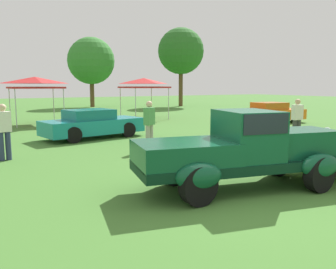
{
  "coord_description": "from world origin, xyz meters",
  "views": [
    {
      "loc": [
        -4.72,
        -5.08,
        2.23
      ],
      "look_at": [
        -0.2,
        2.53,
        0.98
      ],
      "focal_mm": 37.36,
      "sensor_mm": 36.0,
      "label": 1
    }
  ],
  "objects_px": {
    "show_car_orange": "(271,113)",
    "spectator_between_cars": "(297,118)",
    "spectator_near_truck": "(4,130)",
    "canopy_tent_left_field": "(35,82)",
    "canopy_tent_center_field": "(144,82)",
    "show_car_teal": "(93,124)",
    "feature_pickup_truck": "(243,149)",
    "spectator_by_row": "(149,123)"
  },
  "relations": [
    {
      "from": "show_car_orange",
      "to": "spectator_between_cars",
      "type": "bearing_deg",
      "value": -129.06
    },
    {
      "from": "spectator_near_truck",
      "to": "canopy_tent_left_field",
      "type": "relative_size",
      "value": 0.61
    },
    {
      "from": "show_car_orange",
      "to": "canopy_tent_center_field",
      "type": "distance_m",
      "value": 8.39
    },
    {
      "from": "spectator_between_cars",
      "to": "canopy_tent_left_field",
      "type": "xyz_separation_m",
      "value": [
        -7.82,
        11.69,
        1.51
      ]
    },
    {
      "from": "show_car_teal",
      "to": "spectator_near_truck",
      "type": "height_order",
      "value": "spectator_near_truck"
    },
    {
      "from": "show_car_teal",
      "to": "feature_pickup_truck",
      "type": "bearing_deg",
      "value": -87.55
    },
    {
      "from": "show_car_orange",
      "to": "spectator_between_cars",
      "type": "height_order",
      "value": "spectator_between_cars"
    },
    {
      "from": "spectator_between_cars",
      "to": "spectator_by_row",
      "type": "relative_size",
      "value": 1.0
    },
    {
      "from": "show_car_orange",
      "to": "canopy_tent_center_field",
      "type": "height_order",
      "value": "canopy_tent_center_field"
    },
    {
      "from": "spectator_by_row",
      "to": "feature_pickup_truck",
      "type": "bearing_deg",
      "value": -95.19
    },
    {
      "from": "show_car_orange",
      "to": "spectator_by_row",
      "type": "height_order",
      "value": "spectator_by_row"
    },
    {
      "from": "canopy_tent_left_field",
      "to": "spectator_near_truck",
      "type": "bearing_deg",
      "value": -105.43
    },
    {
      "from": "feature_pickup_truck",
      "to": "show_car_orange",
      "type": "bearing_deg",
      "value": 40.61
    },
    {
      "from": "feature_pickup_truck",
      "to": "spectator_near_truck",
      "type": "distance_m",
      "value": 7.1
    },
    {
      "from": "show_car_orange",
      "to": "canopy_tent_center_field",
      "type": "bearing_deg",
      "value": 131.36
    },
    {
      "from": "feature_pickup_truck",
      "to": "canopy_tent_left_field",
      "type": "bearing_deg",
      "value": 95.27
    },
    {
      "from": "spectator_near_truck",
      "to": "canopy_tent_center_field",
      "type": "bearing_deg",
      "value": 45.33
    },
    {
      "from": "spectator_between_cars",
      "to": "canopy_tent_center_field",
      "type": "bearing_deg",
      "value": 94.69
    },
    {
      "from": "spectator_near_truck",
      "to": "show_car_teal",
      "type": "bearing_deg",
      "value": 38.96
    },
    {
      "from": "spectator_between_cars",
      "to": "feature_pickup_truck",
      "type": "bearing_deg",
      "value": -149.21
    },
    {
      "from": "feature_pickup_truck",
      "to": "show_car_orange",
      "type": "xyz_separation_m",
      "value": [
        10.84,
        9.3,
        -0.27
      ]
    },
    {
      "from": "show_car_teal",
      "to": "spectator_between_cars",
      "type": "xyz_separation_m",
      "value": [
        6.76,
        -5.01,
        0.31
      ]
    },
    {
      "from": "show_car_orange",
      "to": "canopy_tent_center_field",
      "type": "relative_size",
      "value": 1.54
    },
    {
      "from": "show_car_teal",
      "to": "spectator_near_truck",
      "type": "bearing_deg",
      "value": -141.04
    },
    {
      "from": "spectator_by_row",
      "to": "canopy_tent_left_field",
      "type": "bearing_deg",
      "value": 100.54
    },
    {
      "from": "feature_pickup_truck",
      "to": "canopy_tent_center_field",
      "type": "xyz_separation_m",
      "value": [
        5.43,
        15.44,
        1.55
      ]
    },
    {
      "from": "spectator_near_truck",
      "to": "spectator_by_row",
      "type": "xyz_separation_m",
      "value": [
        4.58,
        -0.55,
        0.0
      ]
    },
    {
      "from": "show_car_teal",
      "to": "show_car_orange",
      "type": "height_order",
      "value": "same"
    },
    {
      "from": "show_car_teal",
      "to": "canopy_tent_center_field",
      "type": "height_order",
      "value": "canopy_tent_center_field"
    },
    {
      "from": "spectator_by_row",
      "to": "canopy_tent_center_field",
      "type": "distance_m",
      "value": 11.44
    },
    {
      "from": "feature_pickup_truck",
      "to": "spectator_by_row",
      "type": "height_order",
      "value": "feature_pickup_truck"
    },
    {
      "from": "spectator_by_row",
      "to": "canopy_tent_center_field",
      "type": "height_order",
      "value": "canopy_tent_center_field"
    },
    {
      "from": "feature_pickup_truck",
      "to": "spectator_near_truck",
      "type": "bearing_deg",
      "value": 125.32
    },
    {
      "from": "feature_pickup_truck",
      "to": "show_car_orange",
      "type": "relative_size",
      "value": 1.16
    },
    {
      "from": "spectator_between_cars",
      "to": "spectator_near_truck",
      "type": "bearing_deg",
      "value": 169.26
    },
    {
      "from": "spectator_near_truck",
      "to": "canopy_tent_left_field",
      "type": "distance_m",
      "value": 10.17
    },
    {
      "from": "spectator_near_truck",
      "to": "spectator_by_row",
      "type": "distance_m",
      "value": 4.62
    },
    {
      "from": "spectator_by_row",
      "to": "canopy_tent_left_field",
      "type": "relative_size",
      "value": 0.61
    },
    {
      "from": "spectator_near_truck",
      "to": "canopy_tent_center_field",
      "type": "height_order",
      "value": "canopy_tent_center_field"
    },
    {
      "from": "spectator_near_truck",
      "to": "spectator_between_cars",
      "type": "xyz_separation_m",
      "value": [
        10.49,
        -1.99,
        0.0
      ]
    },
    {
      "from": "spectator_by_row",
      "to": "show_car_teal",
      "type": "bearing_deg",
      "value": 103.46
    },
    {
      "from": "canopy_tent_center_field",
      "to": "show_car_teal",
      "type": "bearing_deg",
      "value": -131.22
    }
  ]
}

